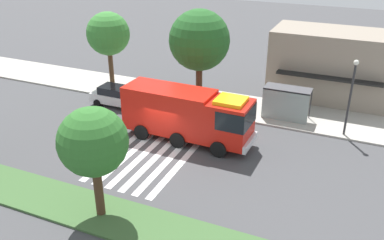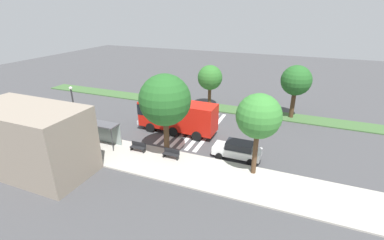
% 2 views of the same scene
% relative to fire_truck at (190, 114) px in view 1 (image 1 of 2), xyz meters
% --- Properties ---
extents(ground_plane, '(120.00, 120.00, 0.00)m').
position_rel_fire_truck_xyz_m(ground_plane, '(-1.66, -1.76, -2.07)').
color(ground_plane, '#424244').
extents(sidewalk, '(60.00, 5.04, 0.14)m').
position_rel_fire_truck_xyz_m(sidewalk, '(-1.66, 6.94, -2.00)').
color(sidewalk, '#ADA89E').
rests_on(sidewalk, ground_plane).
extents(median_strip, '(60.00, 3.00, 0.14)m').
position_rel_fire_truck_xyz_m(median_strip, '(-1.66, -9.44, -2.00)').
color(median_strip, '#3D6033').
rests_on(median_strip, ground_plane).
extents(crosswalk, '(4.95, 11.12, 0.01)m').
position_rel_fire_truck_xyz_m(crosswalk, '(-1.57, -1.76, -2.07)').
color(crosswalk, silver).
rests_on(crosswalk, ground_plane).
extents(fire_truck, '(9.25, 3.02, 3.66)m').
position_rel_fire_truck_xyz_m(fire_truck, '(0.00, 0.00, 0.00)').
color(fire_truck, red).
rests_on(fire_truck, ground_plane).
extents(parked_car_mid, '(4.52, 2.04, 1.66)m').
position_rel_fire_truck_xyz_m(parked_car_mid, '(-8.07, 3.22, -1.21)').
color(parked_car_mid, silver).
rests_on(parked_car_mid, ground_plane).
extents(bus_stop_shelter, '(3.50, 1.40, 2.46)m').
position_rel_fire_truck_xyz_m(bus_stop_shelter, '(5.34, 5.86, -0.18)').
color(bus_stop_shelter, '#4C4C51').
rests_on(bus_stop_shelter, sidewalk).
extents(bench_near_shelter, '(1.60, 0.50, 0.90)m').
position_rel_fire_truck_xyz_m(bench_near_shelter, '(1.34, 5.86, -1.48)').
color(bench_near_shelter, black).
rests_on(bench_near_shelter, sidewalk).
extents(bench_west_of_shelter, '(1.60, 0.50, 0.90)m').
position_rel_fire_truck_xyz_m(bench_west_of_shelter, '(-2.31, 5.86, -1.48)').
color(bench_west_of_shelter, black).
rests_on(bench_west_of_shelter, sidewalk).
extents(street_lamp, '(0.36, 0.36, 5.52)m').
position_rel_fire_truck_xyz_m(street_lamp, '(9.80, 5.02, 1.37)').
color(street_lamp, '#2D2D30').
rests_on(street_lamp, sidewalk).
extents(storefront_building, '(10.17, 5.89, 5.91)m').
position_rel_fire_truck_xyz_m(storefront_building, '(7.86, 12.00, 0.88)').
color(storefront_building, gray).
rests_on(storefront_building, ground_plane).
extents(sidewalk_tree_far_west, '(3.66, 3.66, 7.10)m').
position_rel_fire_truck_xyz_m(sidewalk_tree_far_west, '(-9.99, 5.42, 3.29)').
color(sidewalk_tree_far_west, '#513823').
rests_on(sidewalk_tree_far_west, sidewalk).
extents(sidewalk_tree_west, '(4.73, 4.73, 7.94)m').
position_rel_fire_truck_xyz_m(sidewalk_tree_west, '(-1.64, 5.42, 3.61)').
color(sidewalk_tree_west, '#47301E').
rests_on(sidewalk_tree_west, sidewalk).
extents(median_tree_west, '(3.45, 3.45, 5.94)m').
position_rel_fire_truck_xyz_m(median_tree_west, '(-0.94, -9.44, 2.25)').
color(median_tree_west, '#47301E').
rests_on(median_tree_west, median_strip).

